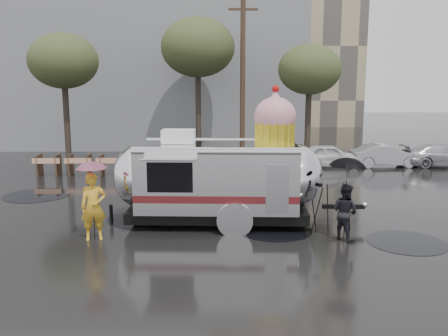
{
  "coord_description": "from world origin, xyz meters",
  "views": [
    {
      "loc": [
        0.93,
        -12.62,
        4.34
      ],
      "look_at": [
        1.22,
        1.89,
        1.76
      ],
      "focal_mm": 38.0,
      "sensor_mm": 36.0,
      "label": 1
    }
  ],
  "objects_px": {
    "airstream_trailer": "(221,175)",
    "person_left": "(93,207)",
    "person_right": "(345,212)",
    "tripod": "(319,203)"
  },
  "relations": [
    {
      "from": "airstream_trailer",
      "to": "person_left",
      "type": "bearing_deg",
      "value": -153.66
    },
    {
      "from": "airstream_trailer",
      "to": "person_right",
      "type": "xyz_separation_m",
      "value": [
        3.46,
        -1.71,
        -0.74
      ]
    },
    {
      "from": "person_left",
      "to": "person_right",
      "type": "xyz_separation_m",
      "value": [
        7.06,
        -0.13,
        -0.15
      ]
    },
    {
      "from": "person_left",
      "to": "person_right",
      "type": "distance_m",
      "value": 7.06
    },
    {
      "from": "person_right",
      "to": "person_left",
      "type": "bearing_deg",
      "value": 51.25
    },
    {
      "from": "person_right",
      "to": "tripod",
      "type": "relative_size",
      "value": 1.07
    },
    {
      "from": "person_left",
      "to": "tripod",
      "type": "relative_size",
      "value": 1.27
    },
    {
      "from": "person_left",
      "to": "person_right",
      "type": "height_order",
      "value": "person_left"
    },
    {
      "from": "airstream_trailer",
      "to": "person_left",
      "type": "xyz_separation_m",
      "value": [
        -3.59,
        -1.57,
        -0.59
      ]
    },
    {
      "from": "airstream_trailer",
      "to": "tripod",
      "type": "xyz_separation_m",
      "value": [
        2.88,
        -1.08,
        -0.65
      ]
    }
  ]
}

